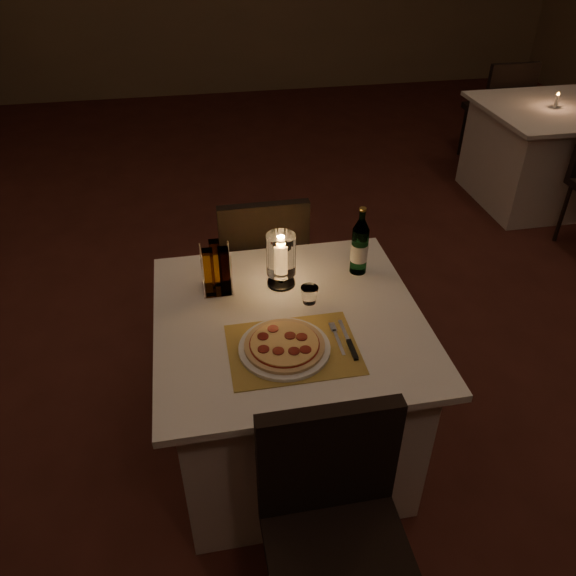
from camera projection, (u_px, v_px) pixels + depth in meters
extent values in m
cube|color=#4D2018|center=(317.00, 384.00, 2.86)|extent=(8.00, 10.00, 0.02)
cube|color=white|center=(289.00, 389.00, 2.33)|extent=(0.88, 0.88, 0.71)
cube|color=white|center=(289.00, 320.00, 2.11)|extent=(1.00, 1.00, 0.03)
cube|color=black|center=(340.00, 562.00, 1.63)|extent=(0.42, 0.42, 0.05)
cube|color=black|center=(328.00, 459.00, 1.64)|extent=(0.42, 0.05, 0.42)
cylinder|color=black|center=(274.00, 560.00, 1.88)|extent=(0.03, 0.03, 0.44)
cylinder|color=black|center=(371.00, 542.00, 1.93)|extent=(0.03, 0.03, 0.44)
cube|color=black|center=(260.00, 264.00, 2.90)|extent=(0.42, 0.42, 0.05)
cube|color=black|center=(265.00, 245.00, 2.62)|extent=(0.42, 0.05, 0.42)
cylinder|color=black|center=(287.00, 280.00, 3.21)|extent=(0.03, 0.03, 0.44)
cylinder|color=black|center=(227.00, 287.00, 3.15)|extent=(0.03, 0.03, 0.44)
cylinder|color=black|center=(298.00, 317.00, 2.93)|extent=(0.03, 0.03, 0.44)
cylinder|color=black|center=(234.00, 325.00, 2.88)|extent=(0.03, 0.03, 0.44)
cube|color=#B2913D|center=(293.00, 349.00, 1.95)|extent=(0.45, 0.34, 0.00)
cylinder|color=white|center=(284.00, 348.00, 1.94)|extent=(0.32, 0.32, 0.01)
cylinder|color=#D8B77F|center=(284.00, 345.00, 1.94)|extent=(0.28, 0.28, 0.01)
cylinder|color=maroon|center=(284.00, 344.00, 1.93)|extent=(0.24, 0.24, 0.00)
cylinder|color=#EACC7F|center=(284.00, 343.00, 1.93)|extent=(0.24, 0.24, 0.00)
cylinder|color=maroon|center=(302.00, 337.00, 1.95)|extent=(0.04, 0.04, 0.00)
cylinder|color=maroon|center=(290.00, 336.00, 1.96)|extent=(0.04, 0.04, 0.00)
cylinder|color=maroon|center=(273.00, 329.00, 1.99)|extent=(0.04, 0.04, 0.00)
cylinder|color=maroon|center=(263.00, 336.00, 1.95)|extent=(0.04, 0.04, 0.00)
cylinder|color=maroon|center=(263.00, 349.00, 1.90)|extent=(0.04, 0.04, 0.00)
cylinder|color=maroon|center=(278.00, 351.00, 1.89)|extent=(0.04, 0.04, 0.00)
cylinder|color=maroon|center=(294.00, 351.00, 1.89)|extent=(0.04, 0.04, 0.00)
cylinder|color=maroon|center=(305.00, 350.00, 1.90)|extent=(0.04, 0.04, 0.00)
cube|color=silver|center=(339.00, 342.00, 1.98)|extent=(0.01, 0.14, 0.00)
cube|color=silver|center=(333.00, 327.00, 2.04)|extent=(0.02, 0.05, 0.00)
cube|color=black|center=(352.00, 350.00, 1.94)|extent=(0.02, 0.10, 0.01)
cube|color=silver|center=(344.00, 330.00, 2.03)|extent=(0.01, 0.12, 0.00)
cylinder|color=#51975E|center=(359.00, 251.00, 2.29)|extent=(0.07, 0.07, 0.20)
cylinder|color=#51975E|center=(362.00, 215.00, 2.20)|extent=(0.02, 0.02, 0.04)
cylinder|color=gold|center=(363.00, 209.00, 2.18)|extent=(0.03, 0.03, 0.01)
cylinder|color=silver|center=(359.00, 252.00, 2.30)|extent=(0.07, 0.07, 0.08)
cylinder|color=white|center=(281.00, 283.00, 2.27)|extent=(0.11, 0.11, 0.01)
cylinder|color=white|center=(281.00, 277.00, 2.26)|extent=(0.02, 0.02, 0.05)
cylinder|color=white|center=(281.00, 254.00, 2.19)|extent=(0.12, 0.12, 0.17)
cylinder|color=white|center=(281.00, 258.00, 2.20)|extent=(0.03, 0.03, 0.12)
ellipsoid|color=orange|center=(281.00, 241.00, 2.16)|extent=(0.02, 0.02, 0.03)
cube|color=white|center=(218.00, 289.00, 2.24)|extent=(0.12, 0.12, 0.01)
cylinder|color=white|center=(203.00, 279.00, 2.14)|extent=(0.01, 0.01, 0.18)
cylinder|color=white|center=(232.00, 276.00, 2.15)|extent=(0.01, 0.01, 0.18)
cylinder|color=white|center=(201.00, 263.00, 2.23)|extent=(0.01, 0.01, 0.18)
cylinder|color=white|center=(229.00, 261.00, 2.24)|extent=(0.01, 0.01, 0.18)
cube|color=#BF8C33|center=(209.00, 272.00, 2.16)|extent=(0.04, 0.04, 0.20)
cube|color=#3F1E14|center=(225.00, 271.00, 2.16)|extent=(0.04, 0.04, 0.20)
cube|color=#BF8C33|center=(216.00, 263.00, 2.21)|extent=(0.04, 0.04, 0.20)
cube|color=white|center=(541.00, 157.00, 4.32)|extent=(0.88, 0.88, 0.71)
cube|color=white|center=(554.00, 109.00, 4.10)|extent=(1.00, 1.00, 0.03)
cylinder|color=black|center=(563.00, 213.00, 3.87)|extent=(0.03, 0.03, 0.44)
cube|color=black|center=(494.00, 110.00, 4.89)|extent=(0.42, 0.42, 0.05)
cube|color=black|center=(511.00, 90.00, 4.61)|extent=(0.42, 0.05, 0.42)
cylinder|color=black|center=(497.00, 129.00, 5.19)|extent=(0.03, 0.03, 0.44)
cylinder|color=black|center=(462.00, 132.00, 5.14)|extent=(0.03, 0.03, 0.44)
cylinder|color=black|center=(515.00, 143.00, 4.92)|extent=(0.03, 0.03, 0.44)
cylinder|color=black|center=(479.00, 145.00, 4.87)|extent=(0.03, 0.03, 0.44)
cylinder|color=white|center=(556.00, 101.00, 4.07)|extent=(0.03, 0.03, 0.09)
ellipsoid|color=orange|center=(558.00, 94.00, 4.03)|extent=(0.01, 0.01, 0.02)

